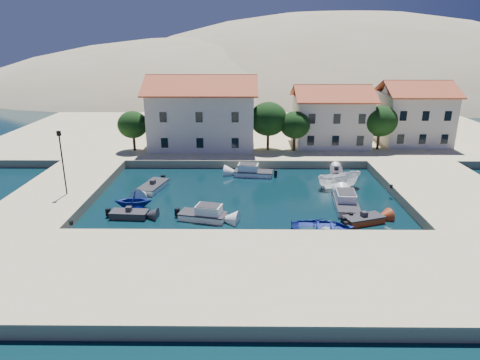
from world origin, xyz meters
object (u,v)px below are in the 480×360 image
cabin_cruiser_south (203,214)px  rowboat_south (322,231)px  cabin_cruiser_east (346,204)px  building_right (414,112)px  boat_east (339,188)px  building_left (202,110)px  building_mid (331,114)px  lamppost (62,157)px

cabin_cruiser_south → rowboat_south: bearing=0.6°
cabin_cruiser_south → cabin_cruiser_east: size_ratio=0.84×
building_right → rowboat_south: size_ratio=1.82×
boat_east → building_left: bearing=31.5°
rowboat_south → boat_east: boat_east is taller
building_mid → rowboat_south: 28.26m
building_mid → building_right: 12.04m
rowboat_south → building_mid: bearing=-7.1°
building_right → lamppost: 46.98m
building_right → boat_east: bearing=-129.1°
boat_east → building_right: bearing=-54.1°
lamppost → cabin_cruiser_east: lamppost is taller
building_right → rowboat_south: 33.70m
building_mid → cabin_cruiser_east: size_ratio=1.96×
building_left → building_mid: 18.04m
lamppost → cabin_cruiser_south: (13.60, -3.77, -4.28)m
building_left → building_right: (30.00, 2.00, -0.46)m
lamppost → boat_east: 28.36m
cabin_cruiser_east → building_right: bearing=-26.7°
building_left → lamppost: 23.10m
building_left → rowboat_south: building_left is taller
rowboat_south → cabin_cruiser_east: (3.15, 5.18, 0.48)m
building_left → building_right: bearing=3.8°
cabin_cruiser_east → building_mid: bearing=-0.9°
building_left → cabin_cruiser_east: bearing=-53.6°
cabin_cruiser_south → building_mid: bearing=71.2°
building_left → cabin_cruiser_east: (15.52, -21.02, -5.46)m
building_left → building_mid: size_ratio=1.40×
boat_east → lamppost: bearing=84.9°
boat_east → cabin_cruiser_east: bearing=159.8°
rowboat_south → building_right: bearing=-27.4°
building_right → cabin_cruiser_east: size_ratio=1.76×
cabin_cruiser_south → rowboat_south: (10.28, -2.42, -0.48)m
cabin_cruiser_south → building_left: bearing=108.9°
boat_east → rowboat_south: bearing=146.5°
building_right → boat_east: (-13.96, -17.18, -5.47)m
building_mid → cabin_cruiser_east: 22.66m
building_mid → cabin_cruiser_east: building_mid is taller
rowboat_south → boat_east: bearing=-13.9°
rowboat_south → cabin_cruiser_east: cabin_cruiser_east is taller
building_mid → building_right: bearing=4.8°
lamppost → cabin_cruiser_south: lamppost is taller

